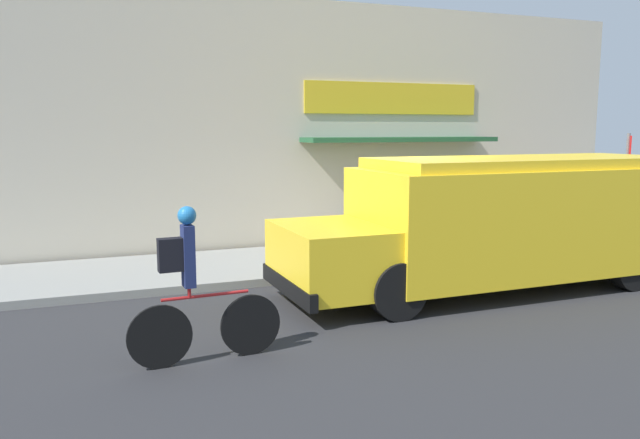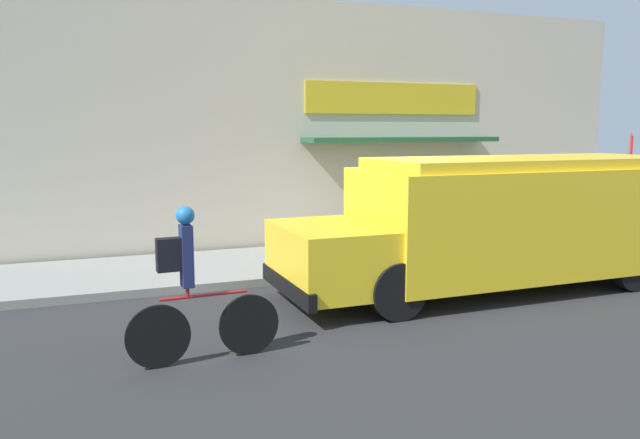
# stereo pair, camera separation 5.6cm
# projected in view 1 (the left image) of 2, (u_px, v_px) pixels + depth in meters

# --- Properties ---
(ground_plane) EXTENTS (70.00, 70.00, 0.00)m
(ground_plane) POSITION_uv_depth(u_px,v_px,m) (390.00, 275.00, 11.10)
(ground_plane) COLOR #2B2B2D
(sidewalk) EXTENTS (28.00, 2.73, 0.13)m
(sidewalk) POSITION_uv_depth(u_px,v_px,m) (358.00, 257.00, 12.35)
(sidewalk) COLOR gray
(sidewalk) RESTS_ON ground_plane
(storefront) EXTENTS (14.69, 1.03, 5.23)m
(storefront) POSITION_uv_depth(u_px,v_px,m) (331.00, 127.00, 13.42)
(storefront) COLOR beige
(storefront) RESTS_ON ground_plane
(school_bus) EXTENTS (6.94, 2.59, 2.12)m
(school_bus) POSITION_uv_depth(u_px,v_px,m) (505.00, 220.00, 10.07)
(school_bus) COLOR yellow
(school_bus) RESTS_ON ground_plane
(cyclist) EXTENTS (1.73, 0.21, 1.76)m
(cyclist) POSITION_uv_depth(u_px,v_px,m) (195.00, 291.00, 6.82)
(cyclist) COLOR black
(cyclist) RESTS_ON ground_plane
(stop_sign_post) EXTENTS (0.45, 0.45, 2.35)m
(stop_sign_post) POSITION_uv_depth(u_px,v_px,m) (627.00, 170.00, 13.30)
(stop_sign_post) COLOR slate
(stop_sign_post) RESTS_ON sidewalk
(trash_bin) EXTENTS (0.55, 0.55, 0.85)m
(trash_bin) POSITION_uv_depth(u_px,v_px,m) (367.00, 225.00, 13.17)
(trash_bin) COLOR #38383D
(trash_bin) RESTS_ON sidewalk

